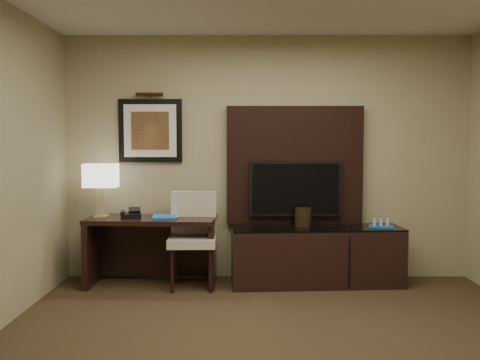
{
  "coord_description": "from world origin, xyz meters",
  "views": [
    {
      "loc": [
        -0.29,
        -3.48,
        1.53
      ],
      "look_at": [
        -0.3,
        1.8,
        1.15
      ],
      "focal_mm": 40.0,
      "sensor_mm": 36.0,
      "label": 1
    }
  ],
  "objects_px": {
    "desk": "(152,251)",
    "minibar_tray": "(381,223)",
    "credenza": "(317,256)",
    "table_lamp": "(101,190)",
    "ice_bucket": "(303,217)",
    "tv": "(295,188)",
    "desk_phone": "(131,213)",
    "desk_chair": "(193,240)"
  },
  "relations": [
    {
      "from": "desk",
      "to": "tv",
      "type": "xyz_separation_m",
      "value": [
        1.54,
        0.19,
        0.66
      ]
    },
    {
      "from": "desk",
      "to": "minibar_tray",
      "type": "distance_m",
      "value": 2.45
    },
    {
      "from": "table_lamp",
      "to": "tv",
      "type": "bearing_deg",
      "value": 4.02
    },
    {
      "from": "desk_phone",
      "to": "ice_bucket",
      "type": "bearing_deg",
      "value": -8.34
    },
    {
      "from": "credenza",
      "to": "table_lamp",
      "type": "bearing_deg",
      "value": 175.46
    },
    {
      "from": "table_lamp",
      "to": "desk_phone",
      "type": "xyz_separation_m",
      "value": [
        0.33,
        -0.08,
        -0.24
      ]
    },
    {
      "from": "tv",
      "to": "minibar_tray",
      "type": "bearing_deg",
      "value": -13.7
    },
    {
      "from": "desk_phone",
      "to": "desk",
      "type": "bearing_deg",
      "value": -1.21
    },
    {
      "from": "desk_phone",
      "to": "ice_bucket",
      "type": "relative_size",
      "value": 1.03
    },
    {
      "from": "table_lamp",
      "to": "ice_bucket",
      "type": "xyz_separation_m",
      "value": [
        2.16,
        -0.01,
        -0.29
      ]
    },
    {
      "from": "credenza",
      "to": "desk_chair",
      "type": "height_order",
      "value": "desk_chair"
    },
    {
      "from": "desk_phone",
      "to": "minibar_tray",
      "type": "bearing_deg",
      "value": -10.42
    },
    {
      "from": "desk_chair",
      "to": "tv",
      "type": "bearing_deg",
      "value": 15.01
    },
    {
      "from": "desk_chair",
      "to": "desk_phone",
      "type": "bearing_deg",
      "value": 170.79
    },
    {
      "from": "desk_phone",
      "to": "minibar_tray",
      "type": "distance_m",
      "value": 2.65
    },
    {
      "from": "tv",
      "to": "desk_phone",
      "type": "distance_m",
      "value": 1.78
    },
    {
      "from": "tv",
      "to": "credenza",
      "type": "bearing_deg",
      "value": -41.47
    },
    {
      "from": "tv",
      "to": "desk_chair",
      "type": "relative_size",
      "value": 0.99
    },
    {
      "from": "table_lamp",
      "to": "ice_bucket",
      "type": "bearing_deg",
      "value": -0.16
    },
    {
      "from": "tv",
      "to": "ice_bucket",
      "type": "height_order",
      "value": "tv"
    },
    {
      "from": "tv",
      "to": "desk_phone",
      "type": "bearing_deg",
      "value": -172.7
    },
    {
      "from": "table_lamp",
      "to": "desk_chair",
      "type": "bearing_deg",
      "value": -9.79
    },
    {
      "from": "desk",
      "to": "minibar_tray",
      "type": "xyz_separation_m",
      "value": [
        2.43,
        -0.03,
        0.3
      ]
    },
    {
      "from": "desk_chair",
      "to": "minibar_tray",
      "type": "bearing_deg",
      "value": 1.78
    },
    {
      "from": "credenza",
      "to": "tv",
      "type": "xyz_separation_m",
      "value": [
        -0.22,
        0.19,
        0.71
      ]
    },
    {
      "from": "desk",
      "to": "desk_chair",
      "type": "xyz_separation_m",
      "value": [
        0.45,
        -0.13,
        0.14
      ]
    },
    {
      "from": "credenza",
      "to": "tv",
      "type": "bearing_deg",
      "value": 135.06
    },
    {
      "from": "tv",
      "to": "ice_bucket",
      "type": "relative_size",
      "value": 4.94
    },
    {
      "from": "tv",
      "to": "desk_phone",
      "type": "xyz_separation_m",
      "value": [
        -1.75,
        -0.22,
        -0.24
      ]
    },
    {
      "from": "tv",
      "to": "table_lamp",
      "type": "bearing_deg",
      "value": -175.98
    },
    {
      "from": "credenza",
      "to": "desk_phone",
      "type": "distance_m",
      "value": 2.02
    },
    {
      "from": "desk_chair",
      "to": "minibar_tray",
      "type": "height_order",
      "value": "desk_chair"
    },
    {
      "from": "credenza",
      "to": "table_lamp",
      "type": "distance_m",
      "value": 2.41
    },
    {
      "from": "credenza",
      "to": "minibar_tray",
      "type": "xyz_separation_m",
      "value": [
        0.67,
        -0.03,
        0.36
      ]
    },
    {
      "from": "ice_bucket",
      "to": "minibar_tray",
      "type": "xyz_separation_m",
      "value": [
        0.82,
        -0.06,
        -0.06
      ]
    },
    {
      "from": "desk_phone",
      "to": "minibar_tray",
      "type": "relative_size",
      "value": 0.84
    },
    {
      "from": "minibar_tray",
      "to": "credenza",
      "type": "bearing_deg",
      "value": 177.73
    },
    {
      "from": "desk_chair",
      "to": "minibar_tray",
      "type": "relative_size",
      "value": 4.08
    },
    {
      "from": "minibar_tray",
      "to": "tv",
      "type": "bearing_deg",
      "value": 166.3
    },
    {
      "from": "desk",
      "to": "credenza",
      "type": "xyz_separation_m",
      "value": [
        1.76,
        -0.0,
        -0.05
      ]
    },
    {
      "from": "ice_bucket",
      "to": "credenza",
      "type": "bearing_deg",
      "value": -14.27
    },
    {
      "from": "desk_chair",
      "to": "desk_phone",
      "type": "xyz_separation_m",
      "value": [
        -0.66,
        0.09,
        0.27
      ]
    }
  ]
}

